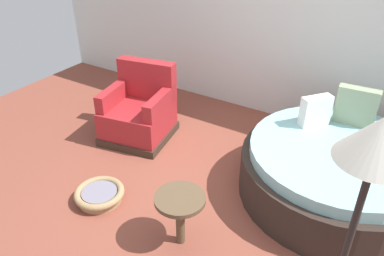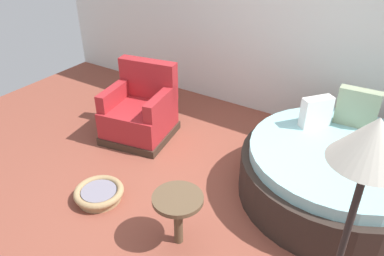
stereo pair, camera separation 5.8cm
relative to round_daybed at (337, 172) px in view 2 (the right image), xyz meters
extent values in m
cube|color=brown|center=(-1.03, -0.87, -0.30)|extent=(8.00, 8.00, 0.02)
cube|color=silver|center=(-1.03, 1.35, 1.07)|extent=(8.00, 0.12, 2.72)
cylinder|color=#2D231E|center=(0.00, -0.01, -0.06)|extent=(1.95, 1.95, 0.45)
cylinder|color=#8CC6CC|center=(0.00, -0.01, 0.22)|extent=(1.80, 1.80, 0.12)
cube|color=#93A37F|center=(-0.03, 0.54, 0.49)|extent=(0.42, 0.14, 0.42)
cube|color=white|center=(-0.39, 0.30, 0.45)|extent=(0.30, 0.33, 0.33)
cube|color=#38281E|center=(-2.43, -0.21, -0.24)|extent=(0.93, 0.93, 0.10)
cube|color=#A32328|center=(-2.43, -0.21, -0.02)|extent=(0.89, 0.89, 0.34)
cube|color=#A32328|center=(-2.48, 0.10, 0.40)|extent=(0.78, 0.30, 0.50)
cube|color=#A32328|center=(-2.74, -0.27, 0.26)|extent=(0.24, 0.69, 0.22)
cube|color=#A32328|center=(-2.11, -0.15, 0.26)|extent=(0.24, 0.69, 0.22)
cylinder|color=#9E7F56|center=(-2.00, -1.38, -0.26)|extent=(0.44, 0.44, 0.06)
torus|color=#9E7F56|center=(-2.00, -1.38, -0.19)|extent=(0.51, 0.51, 0.07)
cylinder|color=gray|center=(-2.00, -1.38, -0.20)|extent=(0.36, 0.36, 0.05)
cylinder|color=brown|center=(-1.00, -1.40, -0.05)|extent=(0.08, 0.08, 0.48)
cylinder|color=brown|center=(-1.00, -1.40, 0.21)|extent=(0.44, 0.44, 0.04)
cone|color=beige|center=(0.33, -1.67, 1.41)|extent=(0.40, 0.40, 0.24)
camera|label=1|loc=(0.37, -3.39, 2.36)|focal=35.35mm
camera|label=2|loc=(0.41, -3.35, 2.36)|focal=35.35mm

